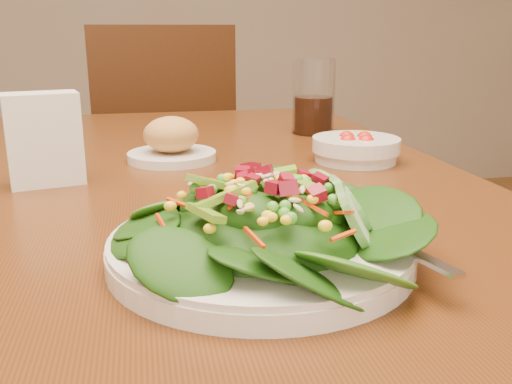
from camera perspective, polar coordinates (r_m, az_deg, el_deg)
dining_table at (r=0.82m, az=-9.21°, el=-6.16°), size 0.90×1.40×0.75m
chair_far at (r=1.89m, az=-9.37°, el=2.28°), size 0.49×0.49×0.96m
salad_plate at (r=0.52m, az=1.49°, el=-3.71°), size 0.28×0.28×0.08m
bread_plate at (r=0.92m, az=-8.45°, el=4.89°), size 0.14×0.14×0.07m
tomato_bowl at (r=0.92m, az=9.95°, el=4.30°), size 0.14×0.14×0.05m
drinking_glass at (r=1.16m, az=5.77°, el=8.95°), size 0.08×0.08×0.15m
napkin_holder at (r=0.82m, az=-20.47°, el=5.21°), size 0.10×0.07×0.12m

